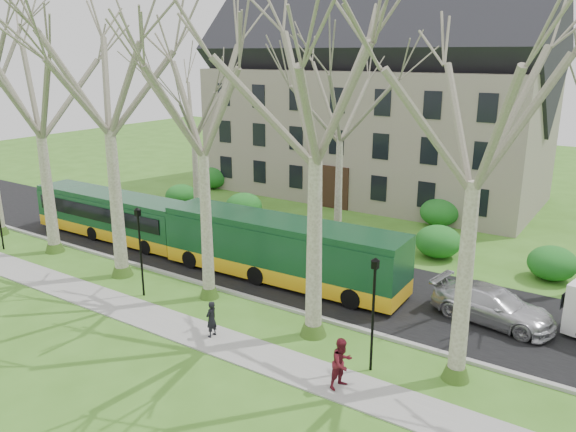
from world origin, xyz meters
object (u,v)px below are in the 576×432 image
(bus_lead, at_px, (112,215))
(pedestrian_b, at_px, (342,363))
(bus_follow, at_px, (281,249))
(sedan, at_px, (493,305))
(pedestrian_a, at_px, (211,319))

(bus_lead, height_order, pedestrian_b, bus_lead)
(bus_follow, xyz_separation_m, sedan, (10.27, 1.12, -0.88))
(sedan, bearing_deg, bus_follow, 104.75)
(bus_lead, relative_size, bus_follow, 0.89)
(pedestrian_b, bearing_deg, bus_lead, 88.17)
(bus_lead, distance_m, pedestrian_b, 20.98)
(bus_lead, height_order, bus_follow, bus_follow)
(sedan, xyz_separation_m, pedestrian_a, (-9.21, -7.70, 0.01))
(sedan, relative_size, pedestrian_a, 3.41)
(bus_lead, xyz_separation_m, pedestrian_b, (19.87, -6.72, -0.54))
(bus_follow, xyz_separation_m, pedestrian_b, (7.23, -6.86, -0.72))
(bus_follow, bearing_deg, pedestrian_a, -82.54)
(sedan, height_order, pedestrian_a, pedestrian_a)
(bus_lead, distance_m, sedan, 22.96)
(pedestrian_a, bearing_deg, bus_lead, -115.25)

